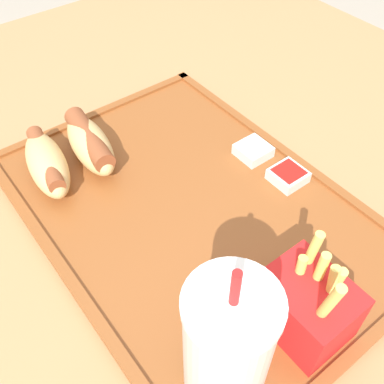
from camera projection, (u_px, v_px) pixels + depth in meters
dining_table at (200, 340)px, 0.83m from camera, size 1.22×1.10×0.76m
food_tray at (192, 212)px, 0.54m from camera, size 0.48×0.33×0.01m
soda_cup at (228, 345)px, 0.35m from camera, size 0.07×0.07×0.17m
hot_dog_far at (47, 163)px, 0.55m from camera, size 0.13×0.07×0.05m
hot_dog_near at (90, 143)px, 0.58m from camera, size 0.12×0.06×0.05m
fries_carton at (307, 304)px, 0.41m from camera, size 0.08×0.07×0.12m
sauce_cup_mayo at (253, 150)px, 0.60m from camera, size 0.04×0.04×0.02m
sauce_cup_ketchup at (288, 175)px, 0.56m from camera, size 0.04×0.04×0.02m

